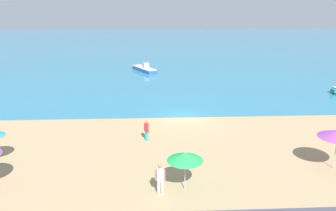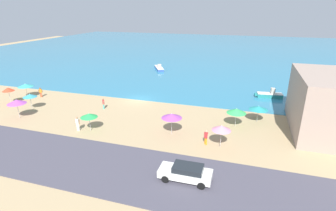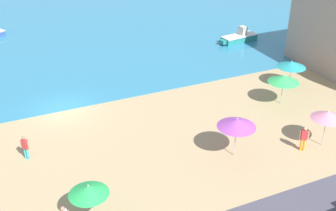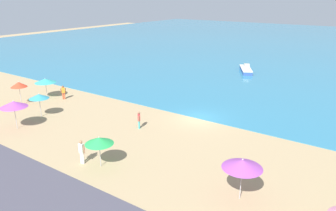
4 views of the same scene
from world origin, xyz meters
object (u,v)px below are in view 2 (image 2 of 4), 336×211
object	(u,v)px
parked_car_1	(186,172)
skiff_offshore	(159,68)
beach_umbrella_8	(237,111)
bather_2	(41,92)
beach_umbrella_0	(8,89)
beach_umbrella_6	(17,102)
beach_umbrella_3	(259,108)
beach_umbrella_5	(172,116)
beach_umbrella_2	(25,85)
skiff_nearshore	(270,95)
bather_1	(103,103)
bather_3	(78,123)
beach_umbrella_1	(30,96)
beach_umbrella_7	(89,115)
bather_0	(206,137)
beach_umbrella_4	(222,128)

from	to	relation	value
parked_car_1	skiff_offshore	size ratio (longest dim) A/B	0.80
beach_umbrella_8	bather_2	world-z (taller)	beach_umbrella_8
beach_umbrella_0	beach_umbrella_6	bearing A→B (deg)	-35.12
beach_umbrella_3	beach_umbrella_6	distance (m)	31.00
beach_umbrella_5	beach_umbrella_2	bearing A→B (deg)	167.49
bather_2	skiff_nearshore	xyz separation A→B (m)	(35.56, 10.68, -0.41)
beach_umbrella_8	bather_2	distance (m)	31.08
bather_1	bather_2	distance (m)	12.63
beach_umbrella_2	bather_3	size ratio (longest dim) A/B	1.34
beach_umbrella_1	beach_umbrella_8	world-z (taller)	beach_umbrella_8
skiff_nearshore	skiff_offshore	world-z (taller)	skiff_nearshore
beach_umbrella_0	bather_1	distance (m)	14.86
beach_umbrella_5	parked_car_1	world-z (taller)	beach_umbrella_5
beach_umbrella_2	beach_umbrella_7	distance (m)	18.47
beach_umbrella_7	bather_0	size ratio (longest dim) A/B	1.35
beach_umbrella_1	skiff_offshore	distance (m)	31.02
beach_umbrella_8	skiff_offshore	bearing A→B (deg)	125.48
beach_umbrella_2	bather_0	xyz separation A→B (m)	(30.38, -7.10, -1.07)
beach_umbrella_0	beach_umbrella_2	distance (m)	3.21
beach_umbrella_0	bather_2	world-z (taller)	beach_umbrella_0
beach_umbrella_2	beach_umbrella_4	world-z (taller)	beach_umbrella_4
beach_umbrella_6	bather_3	bearing A→B (deg)	-5.77
bather_2	parked_car_1	size ratio (longest dim) A/B	0.36
beach_umbrella_4	bather_3	xyz separation A→B (m)	(-16.51, -1.05, -1.20)
beach_umbrella_0	parked_car_1	size ratio (longest dim) A/B	0.59
beach_umbrella_3	skiff_nearshore	distance (m)	10.87
beach_umbrella_0	beach_umbrella_2	size ratio (longest dim) A/B	1.10
bather_0	bather_3	xyz separation A→B (m)	(-14.98, -1.12, 0.06)
beach_umbrella_4	beach_umbrella_6	bearing A→B (deg)	-179.85
bather_2	beach_umbrella_6	bearing A→B (deg)	-65.53
bather_1	beach_umbrella_2	bearing A→B (deg)	176.19
beach_umbrella_8	skiff_offshore	distance (m)	33.14
beach_umbrella_1	beach_umbrella_5	bearing A→B (deg)	-4.43
beach_umbrella_1	bather_2	distance (m)	5.73
skiff_nearshore	beach_umbrella_6	bearing A→B (deg)	-149.73
beach_umbrella_1	bather_1	size ratio (longest dim) A/B	1.49
beach_umbrella_4	beach_umbrella_8	world-z (taller)	beach_umbrella_4
bather_1	beach_umbrella_5	bearing A→B (deg)	-22.62
bather_1	skiff_nearshore	distance (m)	26.16
beach_umbrella_0	beach_umbrella_4	size ratio (longest dim) A/B	1.03
beach_umbrella_0	beach_umbrella_1	distance (m)	4.97
beach_umbrella_4	bather_1	bearing A→B (deg)	160.31
beach_umbrella_7	beach_umbrella_4	bearing A→B (deg)	2.26
beach_umbrella_1	skiff_offshore	bearing A→B (deg)	73.08
bather_1	beach_umbrella_1	bearing A→B (deg)	-161.91
beach_umbrella_5	beach_umbrella_7	bearing A→B (deg)	-168.35
beach_umbrella_7	bather_2	xyz separation A→B (m)	(-14.68, 8.49, -1.06)
bather_2	skiff_offshore	xyz separation A→B (m)	(11.77, 24.75, -0.49)
bather_1	bather_2	size ratio (longest dim) A/B	0.99
beach_umbrella_8	parked_car_1	bearing A→B (deg)	-104.80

